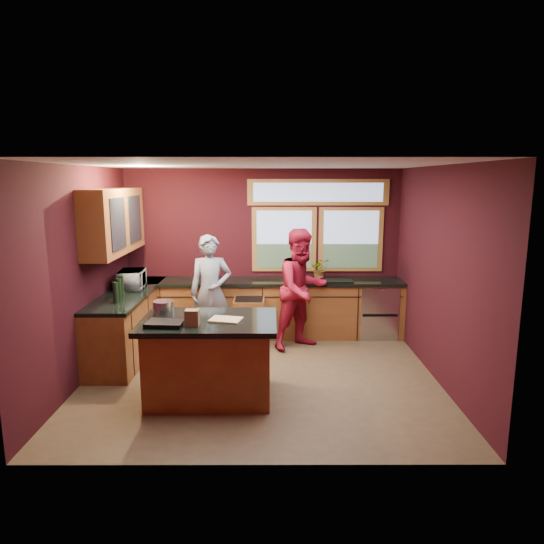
{
  "coord_description": "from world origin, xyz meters",
  "views": [
    {
      "loc": [
        0.13,
        -5.95,
        2.53
      ],
      "look_at": [
        0.15,
        0.4,
        1.31
      ],
      "focal_mm": 32.0,
      "sensor_mm": 36.0,
      "label": 1
    }
  ],
  "objects_px": {
    "island": "(210,358)",
    "cutting_board": "(226,320)",
    "person_grey": "(211,292)",
    "person_red": "(302,289)",
    "stock_pot": "(164,308)"
  },
  "relations": [
    {
      "from": "island",
      "to": "person_grey",
      "type": "bearing_deg",
      "value": 96.38
    },
    {
      "from": "person_grey",
      "to": "stock_pot",
      "type": "distance_m",
      "value": 1.64
    },
    {
      "from": "island",
      "to": "cutting_board",
      "type": "distance_m",
      "value": 0.52
    },
    {
      "from": "island",
      "to": "person_grey",
      "type": "relative_size",
      "value": 0.9
    },
    {
      "from": "person_grey",
      "to": "person_red",
      "type": "relative_size",
      "value": 0.95
    },
    {
      "from": "person_grey",
      "to": "cutting_board",
      "type": "relative_size",
      "value": 4.92
    },
    {
      "from": "person_red",
      "to": "cutting_board",
      "type": "distance_m",
      "value": 2.02
    },
    {
      "from": "stock_pot",
      "to": "cutting_board",
      "type": "bearing_deg",
      "value": -14.93
    },
    {
      "from": "person_red",
      "to": "cutting_board",
      "type": "bearing_deg",
      "value": -152.58
    },
    {
      "from": "island",
      "to": "person_grey",
      "type": "height_order",
      "value": "person_grey"
    },
    {
      "from": "island",
      "to": "person_red",
      "type": "distance_m",
      "value": 2.13
    },
    {
      "from": "person_grey",
      "to": "stock_pot",
      "type": "relative_size",
      "value": 7.17
    },
    {
      "from": "island",
      "to": "stock_pot",
      "type": "relative_size",
      "value": 6.46
    },
    {
      "from": "island",
      "to": "stock_pot",
      "type": "height_order",
      "value": "stock_pot"
    },
    {
      "from": "person_red",
      "to": "stock_pot",
      "type": "xyz_separation_m",
      "value": [
        -1.73,
        -1.56,
        0.13
      ]
    }
  ]
}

